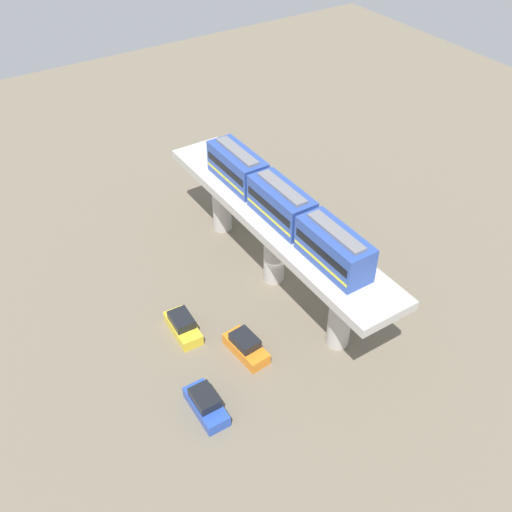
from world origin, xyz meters
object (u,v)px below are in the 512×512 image
Objects in this scene: train at (281,204)px; parked_car_yellow at (183,326)px; parked_car_blue at (206,404)px; parked_car_orange at (246,346)px; tree_near_viaduct at (254,178)px.

parked_car_yellow is at bearing -176.66° from train.
train is at bearing 35.45° from parked_car_blue.
parked_car_yellow is (-10.21, -0.60, -8.22)m from train.
tree_near_viaduct reaches higher than parked_car_orange.
parked_car_orange is 6.27m from parked_car_blue.
train is 12.05m from parked_car_orange.
tree_near_viaduct is (4.55, 11.24, -5.02)m from train.
parked_car_blue is (-2.19, -7.92, 0.00)m from parked_car_yellow.
parked_car_orange is 0.80× the size of tree_near_viaduct.
train is 4.73× the size of parked_car_orange.
parked_car_yellow is 8.22m from parked_car_blue.
train is 4.85× the size of parked_car_blue.
parked_car_blue is at bearing -145.52° from train.
parked_car_yellow is at bearing 75.48° from parked_car_blue.
parked_car_orange and parked_car_blue have the same top height.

